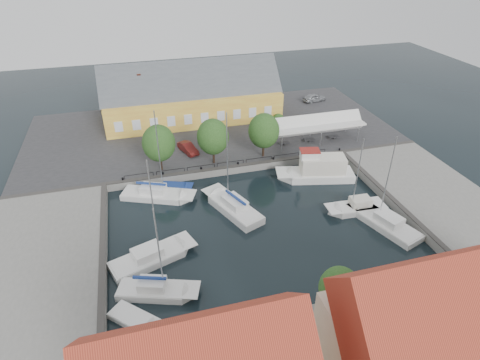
{
  "coord_description": "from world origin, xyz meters",
  "views": [
    {
      "loc": [
        -11.27,
        -34.57,
        27.5
      ],
      "look_at": [
        0.0,
        6.0,
        1.5
      ],
      "focal_mm": 30.0,
      "sensor_mm": 36.0,
      "label": 1
    }
  ],
  "objects_px": {
    "tent_canopy": "(317,124)",
    "west_boat_d": "(156,292)",
    "trawler": "(318,172)",
    "launch_sw": "(135,320)",
    "car_red": "(188,148)",
    "east_boat_b": "(357,209)",
    "west_boat_a": "(157,196)",
    "warehouse": "(188,98)",
    "center_sailboat": "(233,208)",
    "launch_nw": "(176,188)",
    "west_boat_c": "(152,258)",
    "east_boat_c": "(385,224)",
    "car_silver": "(314,98)"
  },
  "relations": [
    {
      "from": "tent_canopy",
      "to": "west_boat_d",
      "type": "bearing_deg",
      "value": -138.36
    },
    {
      "from": "trawler",
      "to": "launch_sw",
      "type": "distance_m",
      "value": 29.63
    },
    {
      "from": "car_red",
      "to": "east_boat_b",
      "type": "distance_m",
      "value": 24.5
    },
    {
      "from": "west_boat_d",
      "to": "tent_canopy",
      "type": "bearing_deg",
      "value": 41.64
    },
    {
      "from": "tent_canopy",
      "to": "west_boat_a",
      "type": "height_order",
      "value": "west_boat_a"
    },
    {
      "from": "warehouse",
      "to": "east_boat_b",
      "type": "height_order",
      "value": "warehouse"
    },
    {
      "from": "warehouse",
      "to": "west_boat_a",
      "type": "distance_m",
      "value": 22.92
    },
    {
      "from": "center_sailboat",
      "to": "launch_sw",
      "type": "bearing_deg",
      "value": -132.49
    },
    {
      "from": "car_red",
      "to": "launch_nw",
      "type": "xyz_separation_m",
      "value": [
        -2.77,
        -7.41,
        -1.58
      ]
    },
    {
      "from": "tent_canopy",
      "to": "west_boat_c",
      "type": "height_order",
      "value": "west_boat_c"
    },
    {
      "from": "tent_canopy",
      "to": "west_boat_a",
      "type": "xyz_separation_m",
      "value": [
        -24.21,
        -7.36,
        -3.41
      ]
    },
    {
      "from": "trawler",
      "to": "west_boat_a",
      "type": "relative_size",
      "value": 0.88
    },
    {
      "from": "center_sailboat",
      "to": "west_boat_d",
      "type": "distance_m",
      "value": 14.25
    },
    {
      "from": "trawler",
      "to": "east_boat_c",
      "type": "distance_m",
      "value": 11.61
    },
    {
      "from": "center_sailboat",
      "to": "east_boat_b",
      "type": "height_order",
      "value": "center_sailboat"
    },
    {
      "from": "west_boat_a",
      "to": "east_boat_c",
      "type": "bearing_deg",
      "value": -27.62
    },
    {
      "from": "east_boat_c",
      "to": "launch_sw",
      "type": "height_order",
      "value": "east_boat_c"
    },
    {
      "from": "east_boat_b",
      "to": "east_boat_c",
      "type": "bearing_deg",
      "value": -66.94
    },
    {
      "from": "car_silver",
      "to": "launch_sw",
      "type": "bearing_deg",
      "value": 129.99
    },
    {
      "from": "car_red",
      "to": "west_boat_a",
      "type": "distance_m",
      "value": 10.43
    },
    {
      "from": "west_boat_a",
      "to": "west_boat_c",
      "type": "bearing_deg",
      "value": -98.07
    },
    {
      "from": "west_boat_a",
      "to": "tent_canopy",
      "type": "bearing_deg",
      "value": 16.91
    },
    {
      "from": "trawler",
      "to": "launch_nw",
      "type": "xyz_separation_m",
      "value": [
        -18.2,
        2.56,
        -0.93
      ]
    },
    {
      "from": "launch_nw",
      "to": "car_silver",
      "type": "bearing_deg",
      "value": 36.68
    },
    {
      "from": "center_sailboat",
      "to": "car_red",
      "type": "bearing_deg",
      "value": 101.7
    },
    {
      "from": "center_sailboat",
      "to": "west_boat_a",
      "type": "bearing_deg",
      "value": 148.14
    },
    {
      "from": "warehouse",
      "to": "west_boat_c",
      "type": "bearing_deg",
      "value": -105.89
    },
    {
      "from": "warehouse",
      "to": "car_red",
      "type": "relative_size",
      "value": 7.02
    },
    {
      "from": "east_boat_b",
      "to": "west_boat_a",
      "type": "bearing_deg",
      "value": 158.05
    },
    {
      "from": "warehouse",
      "to": "east_boat_c",
      "type": "bearing_deg",
      "value": -64.52
    },
    {
      "from": "car_red",
      "to": "east_boat_c",
      "type": "xyz_separation_m",
      "value": [
        18.26,
        -21.2,
        -1.41
      ]
    },
    {
      "from": "tent_canopy",
      "to": "launch_nw",
      "type": "xyz_separation_m",
      "value": [
        -21.63,
        -5.93,
        -3.59
      ]
    },
    {
      "from": "warehouse",
      "to": "car_red",
      "type": "distance_m",
      "value": 12.88
    },
    {
      "from": "west_boat_c",
      "to": "west_boat_d",
      "type": "height_order",
      "value": "west_boat_c"
    },
    {
      "from": "center_sailboat",
      "to": "trawler",
      "type": "bearing_deg",
      "value": 17.69
    },
    {
      "from": "car_silver",
      "to": "launch_nw",
      "type": "distance_m",
      "value": 35.43
    },
    {
      "from": "center_sailboat",
      "to": "east_boat_c",
      "type": "relative_size",
      "value": 1.12
    },
    {
      "from": "car_red",
      "to": "tent_canopy",
      "type": "bearing_deg",
      "value": -24.05
    },
    {
      "from": "east_boat_b",
      "to": "west_boat_a",
      "type": "xyz_separation_m",
      "value": [
        -22.15,
        8.93,
        0.01
      ]
    },
    {
      "from": "warehouse",
      "to": "west_boat_c",
      "type": "xyz_separation_m",
      "value": [
        -9.17,
        -32.22,
        -4.17
      ]
    },
    {
      "from": "launch_sw",
      "to": "launch_nw",
      "type": "height_order",
      "value": "launch_sw"
    },
    {
      "from": "car_red",
      "to": "launch_sw",
      "type": "relative_size",
      "value": 0.88
    },
    {
      "from": "car_silver",
      "to": "west_boat_d",
      "type": "relative_size",
      "value": 0.43
    },
    {
      "from": "west_boat_d",
      "to": "launch_sw",
      "type": "height_order",
      "value": "west_boat_d"
    },
    {
      "from": "car_silver",
      "to": "launch_sw",
      "type": "height_order",
      "value": "car_silver"
    },
    {
      "from": "car_silver",
      "to": "trawler",
      "type": "xyz_separation_m",
      "value": [
        -10.19,
        -23.7,
        -0.72
      ]
    },
    {
      "from": "car_red",
      "to": "launch_nw",
      "type": "bearing_deg",
      "value": -130.07
    },
    {
      "from": "tent_canopy",
      "to": "launch_nw",
      "type": "height_order",
      "value": "tent_canopy"
    },
    {
      "from": "car_silver",
      "to": "center_sailboat",
      "type": "height_order",
      "value": "center_sailboat"
    },
    {
      "from": "tent_canopy",
      "to": "launch_nw",
      "type": "relative_size",
      "value": 3.29
    }
  ]
}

